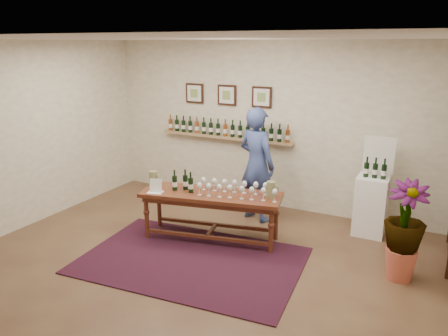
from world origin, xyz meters
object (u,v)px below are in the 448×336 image
at_px(potted_plant, 404,231).
at_px(person, 257,165).
at_px(tasting_table, 211,200).
at_px(display_pedestal, 371,206).

height_order(potted_plant, person, person).
bearing_deg(person, tasting_table, 93.31).
relative_size(tasting_table, display_pedestal, 2.35).
relative_size(tasting_table, person, 1.14).
height_order(display_pedestal, potted_plant, potted_plant).
xyz_separation_m(display_pedestal, person, (-1.73, -0.24, 0.47)).
bearing_deg(display_pedestal, potted_plant, -64.85).
height_order(tasting_table, person, person).
bearing_deg(person, potted_plant, 176.51).
relative_size(display_pedestal, potted_plant, 0.83).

